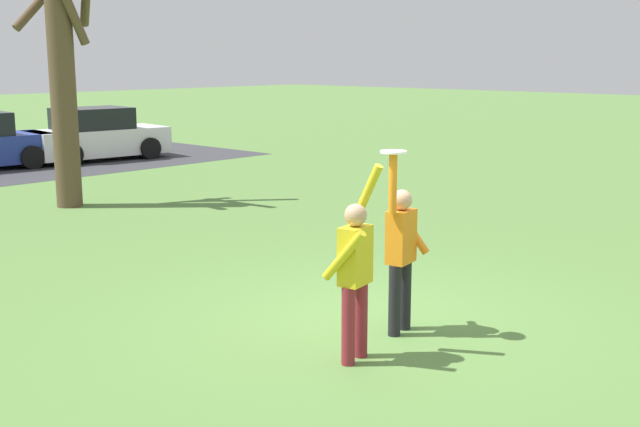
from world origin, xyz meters
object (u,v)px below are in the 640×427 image
(person_defender, at_px, (355,269))
(parked_car_white, at_px, (96,136))
(person_catcher, at_px, (401,249))
(frisbee_disc, at_px, (393,152))
(bare_tree_tall, at_px, (62,63))

(person_defender, relative_size, parked_car_white, 0.48)
(person_catcher, xyz_separation_m, parked_car_white, (6.29, 16.28, -0.25))
(person_defender, bearing_deg, parked_car_white, 55.95)
(frisbee_disc, height_order, bare_tree_tall, bare_tree_tall)
(person_catcher, xyz_separation_m, frisbee_disc, (-0.22, -0.04, 1.11))
(frisbee_disc, relative_size, bare_tree_tall, 0.04)
(person_catcher, bearing_deg, person_defender, 0.00)
(parked_car_white, xyz_separation_m, bare_tree_tall, (-4.65, -6.39, 2.25))
(person_defender, bearing_deg, person_catcher, 0.00)
(frisbee_disc, height_order, parked_car_white, frisbee_disc)
(person_catcher, height_order, frisbee_disc, frisbee_disc)
(parked_car_white, bearing_deg, person_catcher, -104.73)
(person_catcher, height_order, parked_car_white, person_catcher)
(frisbee_disc, distance_m, bare_tree_tall, 10.14)
(parked_car_white, bearing_deg, person_defender, -107.51)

